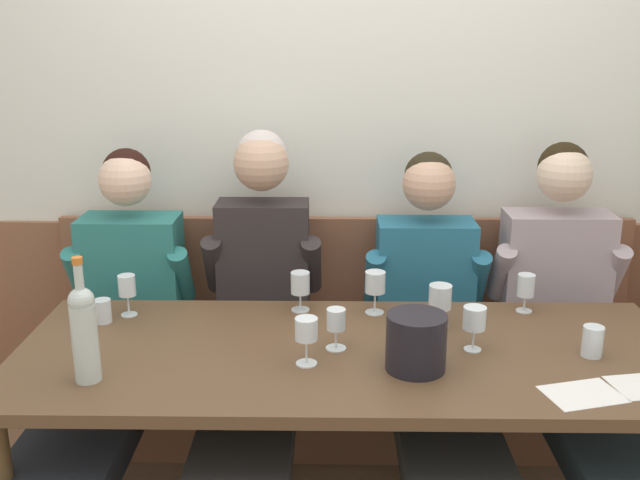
% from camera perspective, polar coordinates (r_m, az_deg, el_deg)
% --- Properties ---
extents(room_wall_back, '(6.80, 0.08, 2.80)m').
position_cam_1_polar(room_wall_back, '(3.09, 2.07, 10.44)').
color(room_wall_back, silver).
rests_on(room_wall_back, ground).
extents(wood_wainscot_panel, '(6.80, 0.03, 0.91)m').
position_cam_1_polar(wood_wainscot_panel, '(3.28, 1.92, -6.33)').
color(wood_wainscot_panel, brown).
rests_on(wood_wainscot_panel, ground).
extents(wall_bench, '(2.45, 0.42, 0.94)m').
position_cam_1_polar(wall_bench, '(3.16, 1.95, -10.69)').
color(wall_bench, brown).
rests_on(wall_bench, ground).
extents(dining_table, '(2.15, 0.84, 0.73)m').
position_cam_1_polar(dining_table, '(2.39, 2.34, -10.27)').
color(dining_table, brown).
rests_on(dining_table, ground).
extents(person_center_left_seat, '(0.50, 1.27, 1.27)m').
position_cam_1_polar(person_center_left_seat, '(2.81, -16.08, -7.44)').
color(person_center_left_seat, '#2F2F41').
rests_on(person_center_left_seat, ground).
extents(person_right_seat, '(0.47, 1.27, 1.34)m').
position_cam_1_polar(person_right_seat, '(2.69, -5.03, -6.95)').
color(person_right_seat, '#2F2B41').
rests_on(person_right_seat, ground).
extents(person_left_seat, '(0.49, 1.27, 1.25)m').
position_cam_1_polar(person_left_seat, '(2.71, 9.02, -7.94)').
color(person_left_seat, '#272E30').
rests_on(person_left_seat, ground).
extents(person_center_right_seat, '(0.53, 1.27, 1.29)m').
position_cam_1_polar(person_center_right_seat, '(2.83, 19.69, -7.47)').
color(person_center_right_seat, '#2E273C').
rests_on(person_center_right_seat, ground).
extents(ice_bucket, '(0.18, 0.18, 0.17)m').
position_cam_1_polar(ice_bucket, '(2.21, 7.55, -7.95)').
color(ice_bucket, black).
rests_on(ice_bucket, dining_table).
extents(wine_bottle_clear_water, '(0.08, 0.08, 0.38)m').
position_cam_1_polar(wine_bottle_clear_water, '(2.20, -18.03, -6.76)').
color(wine_bottle_clear_water, '#BAC5BE').
rests_on(wine_bottle_clear_water, dining_table).
extents(wine_glass_near_bucket, '(0.08, 0.08, 0.15)m').
position_cam_1_polar(wine_glass_near_bucket, '(2.51, 9.41, -4.50)').
color(wine_glass_near_bucket, silver).
rests_on(wine_glass_near_bucket, dining_table).
extents(wine_glass_left_end, '(0.07, 0.07, 0.15)m').
position_cam_1_polar(wine_glass_left_end, '(2.36, 12.03, -6.19)').
color(wine_glass_left_end, silver).
rests_on(wine_glass_left_end, dining_table).
extents(wine_glass_mid_right, '(0.07, 0.07, 0.15)m').
position_cam_1_polar(wine_glass_mid_right, '(2.62, -1.56, -3.57)').
color(wine_glass_mid_right, silver).
rests_on(wine_glass_mid_right, dining_table).
extents(wine_glass_center_front, '(0.07, 0.07, 0.16)m').
position_cam_1_polar(wine_glass_center_front, '(2.60, 4.35, -3.50)').
color(wine_glass_center_front, silver).
rests_on(wine_glass_center_front, dining_table).
extents(wine_glass_right_end, '(0.06, 0.06, 0.15)m').
position_cam_1_polar(wine_glass_right_end, '(2.66, -14.91, -3.66)').
color(wine_glass_right_end, silver).
rests_on(wine_glass_right_end, dining_table).
extents(wine_glass_mid_left, '(0.06, 0.06, 0.14)m').
position_cam_1_polar(wine_glass_mid_left, '(2.71, 15.85, -3.60)').
color(wine_glass_mid_left, silver).
rests_on(wine_glass_mid_left, dining_table).
extents(wine_glass_by_bottle, '(0.07, 0.07, 0.14)m').
position_cam_1_polar(wine_glass_by_bottle, '(2.32, 1.27, -6.46)').
color(wine_glass_by_bottle, silver).
rests_on(wine_glass_by_bottle, dining_table).
extents(wine_glass_center_rear, '(0.07, 0.07, 0.15)m').
position_cam_1_polar(wine_glass_center_rear, '(2.21, -1.08, -7.14)').
color(wine_glass_center_rear, silver).
rests_on(wine_glass_center_rear, dining_table).
extents(water_tumbler_right, '(0.06, 0.06, 0.10)m').
position_cam_1_polar(water_tumbler_right, '(2.44, 20.61, -7.45)').
color(water_tumbler_right, silver).
rests_on(water_tumbler_right, dining_table).
extents(water_tumbler_left, '(0.06, 0.06, 0.08)m').
position_cam_1_polar(water_tumbler_left, '(2.65, -16.69, -5.36)').
color(water_tumbler_left, silver).
rests_on(water_tumbler_left, dining_table).
extents(tasting_sheet_right_guest, '(0.24, 0.20, 0.00)m').
position_cam_1_polar(tasting_sheet_right_guest, '(2.21, 19.93, -11.32)').
color(tasting_sheet_right_guest, white).
rests_on(tasting_sheet_right_guest, dining_table).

